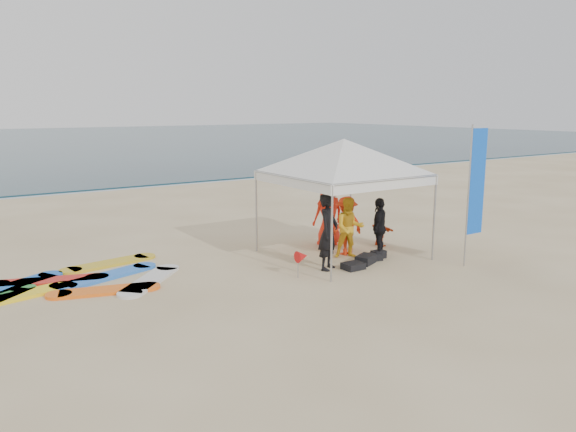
% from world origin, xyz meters
% --- Properties ---
extents(ground, '(120.00, 120.00, 0.00)m').
position_xyz_m(ground, '(0.00, 0.00, 0.00)').
color(ground, beige).
rests_on(ground, ground).
extents(shoreline_foam, '(160.00, 1.20, 0.01)m').
position_xyz_m(shoreline_foam, '(0.00, 18.20, 0.00)').
color(shoreline_foam, silver).
rests_on(shoreline_foam, ground).
extents(person_black_a, '(0.82, 0.74, 1.87)m').
position_xyz_m(person_black_a, '(1.31, 1.52, 0.94)').
color(person_black_a, black).
rests_on(person_black_a, ground).
extents(person_yellow, '(0.96, 0.89, 1.59)m').
position_xyz_m(person_yellow, '(2.44, 2.08, 0.80)').
color(person_yellow, yellow).
rests_on(person_yellow, ground).
extents(person_orange_a, '(1.02, 0.59, 1.57)m').
position_xyz_m(person_orange_a, '(2.58, 2.38, 0.79)').
color(person_orange_a, '#FB3916').
rests_on(person_orange_a, ground).
extents(person_black_b, '(0.98, 0.84, 1.58)m').
position_xyz_m(person_black_b, '(3.15, 1.71, 0.79)').
color(person_black_b, black).
rests_on(person_black_b, ground).
extents(person_orange_b, '(0.96, 0.65, 1.89)m').
position_xyz_m(person_orange_b, '(2.82, 3.47, 0.94)').
color(person_orange_b, red).
rests_on(person_orange_b, ground).
extents(person_seated, '(0.28, 0.85, 0.92)m').
position_xyz_m(person_seated, '(4.01, 2.59, 0.46)').
color(person_seated, '#EB4714').
rests_on(person_seated, ground).
extents(canopy_tent, '(4.70, 4.70, 3.54)m').
position_xyz_m(canopy_tent, '(2.41, 2.35, 3.09)').
color(canopy_tent, '#A5A5A8').
rests_on(canopy_tent, ground).
extents(feather_flag, '(0.59, 0.04, 3.50)m').
position_xyz_m(feather_flag, '(4.56, -0.15, 2.06)').
color(feather_flag, '#A5A5A8').
rests_on(feather_flag, ground).
extents(marker_pennant, '(0.28, 0.28, 0.64)m').
position_xyz_m(marker_pennant, '(0.41, 1.34, 0.49)').
color(marker_pennant, '#A5A5A8').
rests_on(marker_pennant, ground).
extents(gear_pile, '(1.65, 0.75, 0.22)m').
position_xyz_m(gear_pile, '(2.42, 1.39, 0.10)').
color(gear_pile, black).
rests_on(gear_pile, ground).
extents(surfboard_spread, '(5.03, 3.20, 0.07)m').
position_xyz_m(surfboard_spread, '(-4.31, 3.70, 0.03)').
color(surfboard_spread, red).
rests_on(surfboard_spread, ground).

